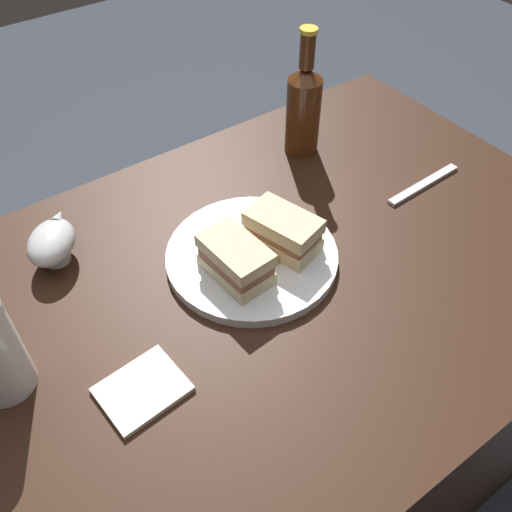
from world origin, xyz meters
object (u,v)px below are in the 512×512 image
(sandwich_half_right, at_px, (283,231))
(fork, at_px, (424,184))
(napkin, at_px, (142,389))
(cider_bottle, at_px, (304,107))
(gravy_boat, at_px, (52,242))
(sandwich_half_left, at_px, (236,260))
(plate, at_px, (252,256))

(sandwich_half_right, height_order, fork, sandwich_half_right)
(napkin, bearing_deg, cider_bottle, 30.84)
(sandwich_half_right, height_order, gravy_boat, sandwich_half_right)
(gravy_boat, xyz_separation_m, cider_bottle, (0.52, 0.01, 0.06))
(sandwich_half_left, xyz_separation_m, cider_bottle, (0.31, 0.22, 0.05))
(sandwich_half_right, bearing_deg, napkin, -162.43)
(sandwich_half_left, relative_size, napkin, 1.08)
(plate, distance_m, cider_bottle, 0.34)
(sandwich_half_left, bearing_deg, cider_bottle, 35.66)
(napkin, relative_size, fork, 0.61)
(plate, xyz_separation_m, fork, (0.37, -0.03, -0.00))
(plate, bearing_deg, gravy_boat, 144.31)
(sandwich_half_left, bearing_deg, fork, -0.94)
(sandwich_half_left, distance_m, sandwich_half_right, 0.10)
(sandwich_half_left, relative_size, sandwich_half_right, 0.91)
(sandwich_half_left, relative_size, fork, 0.66)
(gravy_boat, relative_size, fork, 0.70)
(cider_bottle, relative_size, napkin, 2.27)
(napkin, bearing_deg, sandwich_half_left, 22.98)
(sandwich_half_right, distance_m, fork, 0.33)
(cider_bottle, xyz_separation_m, fork, (0.12, -0.23, -0.09))
(gravy_boat, distance_m, cider_bottle, 0.52)
(fork, bearing_deg, sandwich_half_left, -3.28)
(gravy_boat, distance_m, fork, 0.67)
(plate, relative_size, sandwich_half_left, 2.35)
(plate, bearing_deg, cider_bottle, 37.06)
(gravy_boat, bearing_deg, cider_bottle, 0.99)
(cider_bottle, bearing_deg, gravy_boat, -179.01)
(gravy_boat, height_order, cider_bottle, cider_bottle)
(sandwich_half_left, bearing_deg, sandwich_half_right, 4.57)
(plate, relative_size, napkin, 2.55)
(gravy_boat, height_order, fork, gravy_boat)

